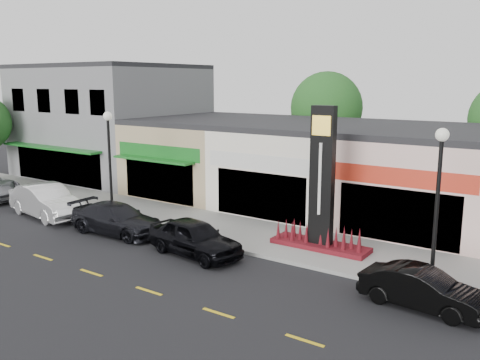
% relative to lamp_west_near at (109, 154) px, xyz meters
% --- Properties ---
extents(ground, '(120.00, 120.00, 0.00)m').
position_rel_lamp_west_near_xyz_m(ground, '(8.00, -2.50, -3.48)').
color(ground, black).
rests_on(ground, ground).
extents(sidewalk, '(52.00, 4.30, 0.15)m').
position_rel_lamp_west_near_xyz_m(sidewalk, '(8.00, 1.85, -3.40)').
color(sidewalk, gray).
rests_on(sidewalk, ground).
extents(curb, '(52.00, 0.20, 0.15)m').
position_rel_lamp_west_near_xyz_m(curb, '(8.00, -0.40, -3.40)').
color(curb, gray).
rests_on(curb, ground).
extents(building_grey_2story, '(12.00, 10.95, 8.30)m').
position_rel_lamp_west_near_xyz_m(building_grey_2story, '(-10.00, 8.98, 0.67)').
color(building_grey_2story, slate).
rests_on(building_grey_2story, ground).
extents(shop_beige, '(7.00, 10.85, 4.80)m').
position_rel_lamp_west_near_xyz_m(shop_beige, '(-0.50, 8.96, -1.08)').
color(shop_beige, tan).
rests_on(shop_beige, ground).
extents(shop_cream, '(7.00, 10.01, 4.80)m').
position_rel_lamp_west_near_xyz_m(shop_cream, '(6.50, 8.97, -1.08)').
color(shop_cream, white).
rests_on(shop_cream, ground).
extents(shop_pink_w, '(7.00, 10.01, 4.80)m').
position_rel_lamp_west_near_xyz_m(shop_pink_w, '(13.50, 8.97, -1.08)').
color(shop_pink_w, beige).
rests_on(shop_pink_w, ground).
extents(tree_rear_west, '(5.20, 5.20, 7.83)m').
position_rel_lamp_west_near_xyz_m(tree_rear_west, '(4.00, 17.00, 1.74)').
color(tree_rear_west, '#382619').
rests_on(tree_rear_west, ground).
extents(lamp_west_near, '(0.44, 0.44, 5.47)m').
position_rel_lamp_west_near_xyz_m(lamp_west_near, '(0.00, 0.00, 0.00)').
color(lamp_west_near, black).
rests_on(lamp_west_near, sidewalk).
extents(lamp_east_near, '(0.44, 0.44, 5.47)m').
position_rel_lamp_west_near_xyz_m(lamp_east_near, '(16.00, 0.00, 0.00)').
color(lamp_east_near, black).
rests_on(lamp_east_near, sidewalk).
extents(pylon_sign, '(4.20, 1.30, 6.00)m').
position_rel_lamp_west_near_xyz_m(pylon_sign, '(11.00, 1.70, -1.20)').
color(pylon_sign, '#580F18').
rests_on(pylon_sign, sidewalk).
extents(car_white_van, '(2.56, 5.43, 1.72)m').
position_rel_lamp_west_near_xyz_m(car_white_van, '(-3.41, -1.49, -2.62)').
color(car_white_van, white).
rests_on(car_white_van, ground).
extents(car_dark_sedan, '(2.21, 5.01, 1.43)m').
position_rel_lamp_west_near_xyz_m(car_dark_sedan, '(1.97, -1.45, -2.76)').
color(car_dark_sedan, black).
rests_on(car_dark_sedan, ground).
extents(car_black_sedan, '(2.37, 4.64, 1.51)m').
position_rel_lamp_west_near_xyz_m(car_black_sedan, '(6.95, -1.73, -2.72)').
color(car_black_sedan, black).
rests_on(car_black_sedan, ground).
extents(car_black_conv, '(1.71, 4.02, 1.29)m').
position_rel_lamp_west_near_xyz_m(car_black_conv, '(16.10, -1.53, -2.83)').
color(car_black_conv, black).
rests_on(car_black_conv, ground).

